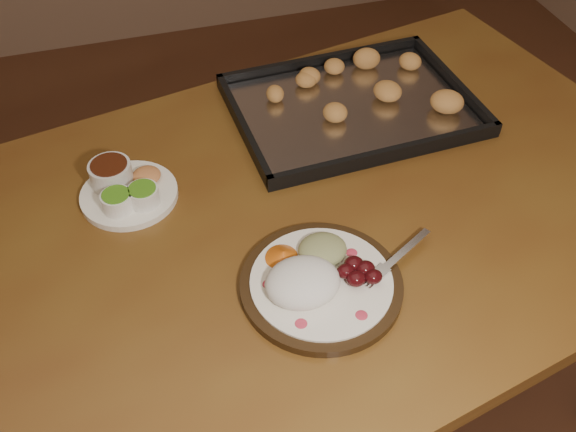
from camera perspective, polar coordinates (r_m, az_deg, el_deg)
name	(u,v)px	position (r m, az deg, el deg)	size (l,w,h in m)	color
ground	(237,416)	(1.76, -4.57, -17.27)	(4.00, 4.00, 0.00)	#552F1D
dining_table	(294,249)	(1.22, 0.53, -2.95)	(1.65, 1.18, 0.75)	brown
dinner_plate	(317,279)	(1.02, 2.63, -5.64)	(0.34, 0.26, 0.06)	black
condiment_saucer	(125,188)	(1.20, -14.28, 2.42)	(0.18, 0.18, 0.06)	white
baking_tray	(352,105)	(1.38, 5.72, 9.79)	(0.51, 0.39, 0.05)	black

